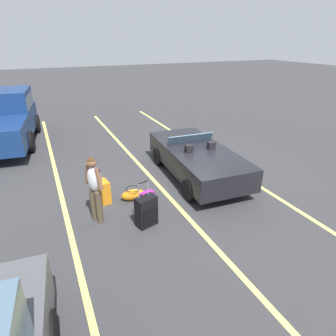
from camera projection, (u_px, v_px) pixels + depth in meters
name	position (u px, v px, depth m)	size (l,w,h in m)	color
ground_plane	(196.00, 176.00, 9.12)	(80.00, 80.00, 0.00)	#333335
lot_line_near	(231.00, 168.00, 9.64)	(18.00, 0.12, 0.01)	#EAE066
lot_line_mid	(157.00, 184.00, 8.61)	(18.00, 0.12, 0.01)	#EAE066
lot_line_far	(63.00, 204.00, 7.58)	(18.00, 0.12, 0.01)	#EAE066
convertible_car	(194.00, 156.00, 9.05)	(4.25, 2.06, 1.24)	black
suitcase_large_black	(146.00, 211.00, 6.59)	(0.41, 0.54, 1.11)	black
suitcase_medium_bright	(104.00, 191.00, 7.56)	(0.43, 0.31, 0.97)	orange
suitcase_small_carryon	(147.00, 201.00, 7.24)	(0.32, 0.39, 0.50)	#991E8C
duffel_bag	(133.00, 194.00, 7.72)	(0.40, 0.67, 0.34)	orange
traveler_person	(94.00, 186.00, 6.51)	(0.58, 0.35, 1.65)	#4C3F2D
parked_pickup_truck_near	(5.00, 117.00, 11.50)	(5.19, 2.53, 2.10)	navy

